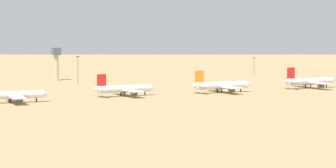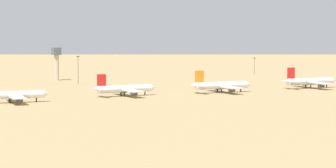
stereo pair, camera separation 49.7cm
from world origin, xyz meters
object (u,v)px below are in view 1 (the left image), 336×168
object	(u,v)px
parked_jet_red_2	(12,95)
light_pole_west	(254,64)
light_pole_mid	(78,68)
control_tower	(56,61)
parked_jet_red_5	(310,81)
parked_jet_red_3	(124,89)
parked_jet_orange_4	(221,85)

from	to	relation	value
parked_jet_red_2	light_pole_west	xyz separation A→B (m)	(229.65, 117.57, 3.85)
parked_jet_red_2	light_pole_mid	distance (m)	117.85
control_tower	light_pole_mid	size ratio (longest dim) A/B	1.27
parked_jet_red_2	control_tower	xyz separation A→B (m)	(70.98, 127.68, 9.62)
parked_jet_red_5	light_pole_mid	bearing A→B (deg)	139.70
parked_jet_red_2	light_pole_mid	bearing A→B (deg)	60.71
control_tower	light_pole_west	world-z (taller)	control_tower
parked_jet_red_3	parked_jet_orange_4	world-z (taller)	parked_jet_orange_4
parked_jet_red_2	parked_jet_red_5	size ratio (longest dim) A/B	0.91
parked_jet_orange_4	control_tower	world-z (taller)	control_tower
parked_jet_orange_4	parked_jet_red_5	bearing A→B (deg)	4.16
control_tower	light_pole_west	xyz separation A→B (m)	(158.68, -10.11, -5.78)
control_tower	parked_jet_red_5	bearing A→B (deg)	-53.01
parked_jet_red_2	parked_jet_red_5	world-z (taller)	parked_jet_red_5
light_pole_west	parked_jet_red_5	bearing A→B (deg)	-114.42
parked_jet_red_3	light_pole_west	distance (m)	205.62
parked_jet_red_2	light_pole_mid	world-z (taller)	light_pole_mid
parked_jet_orange_4	light_pole_west	distance (m)	169.94
parked_jet_red_5	control_tower	size ratio (longest dim) A/B	1.70
parked_jet_red_2	parked_jet_red_3	distance (m)	58.97
parked_jet_red_2	control_tower	world-z (taller)	control_tower
parked_jet_red_3	control_tower	world-z (taller)	control_tower
parked_jet_orange_4	parked_jet_red_5	size ratio (longest dim) A/B	0.99
parked_jet_red_5	light_pole_west	distance (m)	137.44
light_pole_west	parked_jet_red_3	bearing A→B (deg)	-146.16
parked_jet_red_2	parked_jet_red_5	bearing A→B (deg)	5.89
control_tower	light_pole_mid	distance (m)	34.71
parked_jet_orange_4	parked_jet_red_5	distance (m)	60.55
parked_jet_red_5	control_tower	distance (m)	169.55
parked_jet_red_3	light_pole_west	bearing A→B (deg)	36.81
parked_jet_red_3	control_tower	xyz separation A→B (m)	(12.08, 124.60, 9.52)
parked_jet_red_3	parked_jet_red_5	bearing A→B (deg)	-2.35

